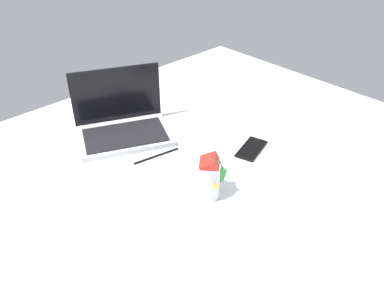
% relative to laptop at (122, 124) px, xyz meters
% --- Properties ---
extents(bed_mattress, '(1.80, 1.40, 0.18)m').
position_rel_laptop_xyz_m(bed_mattress, '(0.06, -0.30, -0.13)').
color(bed_mattress, white).
rests_on(bed_mattress, ground).
extents(laptop, '(0.40, 0.35, 0.23)m').
position_rel_laptop_xyz_m(laptop, '(0.00, 0.00, 0.00)').
color(laptop, '#B7BABC').
rests_on(laptop, bed_mattress).
extents(snack_cup, '(0.10, 0.10, 0.14)m').
position_rel_laptop_xyz_m(snack_cup, '(-0.02, -0.46, 0.02)').
color(snack_cup, silver).
rests_on(snack_cup, bed_mattress).
extents(cell_phone, '(0.15, 0.11, 0.01)m').
position_rel_laptop_xyz_m(cell_phone, '(0.27, -0.40, -0.04)').
color(cell_phone, black).
rests_on(cell_phone, bed_mattress).
extents(charger_cable, '(0.17, 0.04, 0.01)m').
position_rel_laptop_xyz_m(charger_cable, '(-0.00, -0.20, -0.04)').
color(charger_cable, black).
rests_on(charger_cable, bed_mattress).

